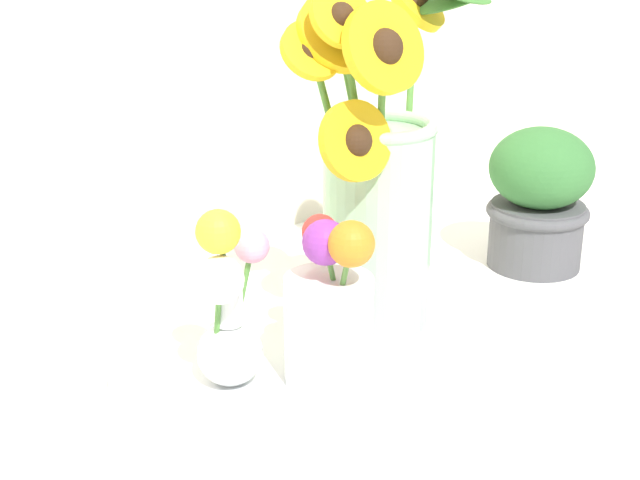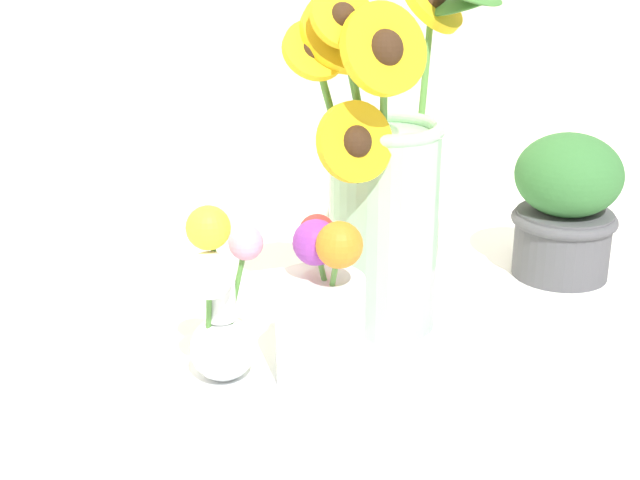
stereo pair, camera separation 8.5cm
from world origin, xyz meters
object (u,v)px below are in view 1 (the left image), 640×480
(vase_bulb_right, at_px, (228,312))
(potted_plant, at_px, (539,197))
(vase_small_center, at_px, (330,312))
(serving_tray, at_px, (320,353))
(mason_jar_sunflowers, at_px, (377,192))

(vase_bulb_right, height_order, potted_plant, vase_bulb_right)
(vase_small_center, xyz_separation_m, vase_bulb_right, (-0.07, 0.05, 0.00))
(vase_small_center, height_order, vase_bulb_right, vase_bulb_right)
(serving_tray, xyz_separation_m, potted_plant, (0.37, 0.02, 0.08))
(vase_small_center, relative_size, potted_plant, 0.92)
(vase_small_center, height_order, potted_plant, vase_small_center)
(serving_tray, relative_size, potted_plant, 2.33)
(serving_tray, relative_size, mason_jar_sunflowers, 1.18)
(mason_jar_sunflowers, height_order, vase_bulb_right, mason_jar_sunflowers)
(serving_tray, height_order, vase_bulb_right, vase_bulb_right)
(vase_small_center, bearing_deg, potted_plant, 10.29)
(mason_jar_sunflowers, xyz_separation_m, vase_bulb_right, (-0.20, -0.02, -0.07))
(serving_tray, height_order, vase_small_center, vase_small_center)
(potted_plant, bearing_deg, vase_bulb_right, -177.26)
(serving_tray, distance_m, vase_small_center, 0.11)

